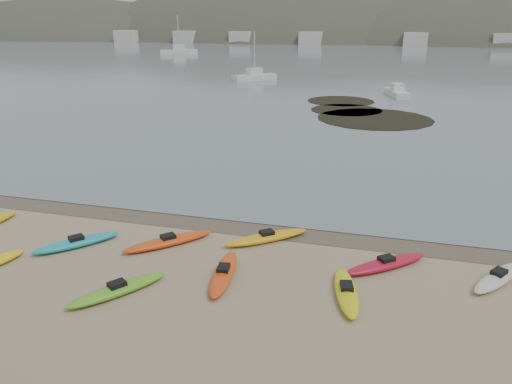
% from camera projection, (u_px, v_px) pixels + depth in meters
% --- Properties ---
extents(ground, '(600.00, 600.00, 0.00)m').
position_uv_depth(ground, '(256.00, 224.00, 22.08)').
color(ground, tan).
rests_on(ground, ground).
extents(wet_sand, '(60.00, 60.00, 0.00)m').
position_uv_depth(wet_sand, '(254.00, 226.00, 21.80)').
color(wet_sand, brown).
rests_on(wet_sand, ground).
extents(water, '(1200.00, 1200.00, 0.00)m').
position_uv_depth(water, '(392.00, 32.00, 294.62)').
color(water, slate).
rests_on(water, ground).
extents(kayaks, '(22.43, 8.42, 0.34)m').
position_uv_depth(kayaks, '(198.00, 258.00, 18.59)').
color(kayaks, '#64B724').
rests_on(kayaks, ground).
extents(kelp_mats, '(12.75, 17.72, 0.04)m').
position_uv_depth(kelp_mats, '(358.00, 112.00, 47.80)').
color(kelp_mats, black).
rests_on(kelp_mats, water).
extents(moored_boats, '(96.97, 70.11, 1.23)m').
position_uv_depth(moored_boats, '(372.00, 60.00, 96.93)').
color(moored_boats, silver).
rests_on(moored_boats, ground).
extents(far_hills, '(550.00, 135.00, 80.00)m').
position_uv_depth(far_hills, '(487.00, 83.00, 193.67)').
color(far_hills, '#384235').
rests_on(far_hills, ground).
extents(far_town, '(199.00, 5.00, 4.00)m').
position_uv_depth(far_town, '(402.00, 39.00, 151.63)').
color(far_town, beige).
rests_on(far_town, ground).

